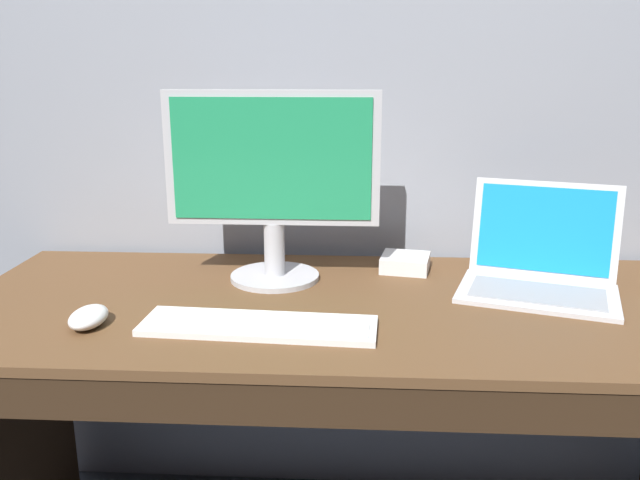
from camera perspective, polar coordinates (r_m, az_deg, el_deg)
The scene contains 6 objects.
desk at distance 1.52m, azimuth 2.97°, elevation -13.95°, with size 1.75×0.71×0.73m.
laptop_silver at distance 1.59m, azimuth 18.85°, elevation -2.20°, with size 0.41×0.37×0.24m.
external_monitor at distance 1.52m, azimuth -4.11°, elevation 5.24°, with size 0.50×0.21×0.45m.
wired_keyboard at distance 1.30m, azimuth -5.32°, elevation -7.47°, with size 0.47×0.16×0.02m.
computer_mouse at distance 1.38m, azimuth -19.59°, elevation -6.40°, with size 0.07×0.11×0.04m, color white.
external_drive_box at distance 1.66m, azimuth 7.56°, elevation -1.99°, with size 0.12×0.11×0.04m, color silver.
Camera 1 is at (-0.00, -1.35, 1.23)m, focal length 36.43 mm.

